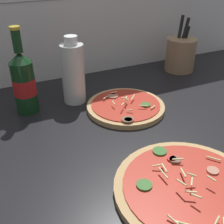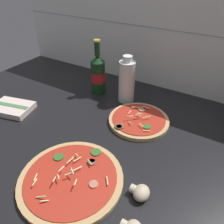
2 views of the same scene
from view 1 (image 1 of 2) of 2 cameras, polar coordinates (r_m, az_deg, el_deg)
counter_slab at (r=72.62cm, az=3.18°, el=-6.07°), size 160.00×90.00×2.50cm
pizza_near at (r=59.05cm, az=15.30°, el=-14.79°), size 29.70×29.70×4.48cm
pizza_far at (r=84.12cm, az=2.78°, el=1.13°), size 23.25×23.25×4.34cm
beer_bottle at (r=83.41cm, az=-17.50°, el=5.82°), size 6.44×6.44×24.71cm
oil_bottle at (r=86.16cm, az=-7.89°, el=7.90°), size 6.96×6.96×20.59cm
utensil_crock at (r=114.51cm, az=13.73°, el=11.35°), size 11.32×11.32×20.89cm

